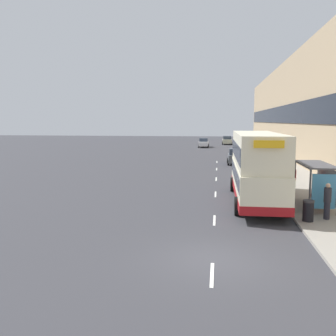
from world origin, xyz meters
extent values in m
plane|color=#38383D|center=(0.00, 0.00, 0.00)|extent=(220.00, 220.00, 0.00)
cube|color=gray|center=(6.50, 38.50, 0.07)|extent=(5.00, 93.00, 0.14)
cube|color=tan|center=(10.50, 38.50, 6.60)|extent=(3.00, 93.00, 13.21)
cube|color=black|center=(8.96, 38.50, 5.94)|extent=(0.12, 89.28, 2.38)
cube|color=silver|center=(0.00, -1.40, 0.01)|extent=(0.12, 2.00, 0.01)
cube|color=silver|center=(0.00, 5.44, 0.01)|extent=(0.12, 2.00, 0.01)
cube|color=silver|center=(0.00, 12.28, 0.01)|extent=(0.12, 2.00, 0.01)
cube|color=silver|center=(0.00, 19.13, 0.01)|extent=(0.12, 2.00, 0.01)
cube|color=silver|center=(0.00, 25.97, 0.01)|extent=(0.12, 2.00, 0.01)
cube|color=silver|center=(0.00, 32.81, 0.01)|extent=(0.12, 2.00, 0.01)
cube|color=#4C4C51|center=(5.60, 8.69, 2.58)|extent=(1.60, 4.20, 0.08)
cylinder|color=#4C4C51|center=(4.90, 6.69, 1.34)|extent=(0.10, 0.10, 2.40)
cylinder|color=#4C4C51|center=(4.90, 10.69, 1.34)|extent=(0.10, 0.10, 2.40)
cylinder|color=#4C4C51|center=(6.30, 10.69, 1.34)|extent=(0.10, 0.10, 2.40)
cube|color=#99A8B2|center=(6.27, 8.69, 1.46)|extent=(0.04, 3.68, 1.92)
cube|color=#3F8CBF|center=(5.60, 6.75, 1.39)|extent=(1.19, 0.10, 1.82)
cube|color=maroon|center=(5.85, 8.69, 0.59)|extent=(0.36, 2.80, 0.08)
cube|color=beige|center=(2.48, 10.00, 1.43)|extent=(2.55, 10.73, 1.85)
cube|color=beige|center=(2.48, 10.00, 3.33)|extent=(2.50, 10.41, 1.95)
cube|color=maroon|center=(2.48, 10.00, 0.72)|extent=(2.58, 10.79, 0.45)
cube|color=#2D3847|center=(2.48, 10.00, 1.79)|extent=(2.58, 10.09, 0.81)
cube|color=#2D3847|center=(2.48, 10.00, 3.23)|extent=(2.55, 10.09, 0.94)
cube|color=yellow|center=(2.48, 4.65, 3.95)|extent=(1.40, 0.08, 0.36)
cylinder|color=black|center=(1.20, 13.64, 0.50)|extent=(0.30, 1.00, 1.00)
cylinder|color=black|center=(3.75, 13.64, 0.50)|extent=(0.30, 1.00, 1.00)
cylinder|color=black|center=(1.20, 6.67, 0.50)|extent=(0.30, 1.00, 1.00)
cylinder|color=black|center=(3.75, 6.67, 0.50)|extent=(0.30, 1.00, 1.00)
cube|color=#B7B799|center=(1.98, 68.18, 0.71)|extent=(1.90, 4.50, 0.82)
cube|color=#2D3847|center=(1.98, 67.95, 1.46)|extent=(1.67, 2.16, 0.67)
cylinder|color=black|center=(1.03, 69.57, 0.30)|extent=(0.20, 0.60, 0.60)
cylinder|color=black|center=(2.93, 69.57, 0.30)|extent=(0.20, 0.60, 0.60)
cylinder|color=black|center=(1.03, 66.78, 0.30)|extent=(0.20, 0.60, 0.60)
cylinder|color=black|center=(2.93, 66.78, 0.30)|extent=(0.20, 0.60, 0.60)
cube|color=silver|center=(-2.68, 58.72, 0.70)|extent=(1.76, 4.46, 0.79)
cube|color=#2D3847|center=(-2.68, 58.94, 1.42)|extent=(1.55, 2.14, 0.65)
cylinder|color=black|center=(-1.80, 57.34, 0.30)|extent=(0.20, 0.60, 0.60)
cylinder|color=black|center=(-3.56, 57.34, 0.30)|extent=(0.20, 0.60, 0.60)
cylinder|color=black|center=(-1.80, 60.10, 0.30)|extent=(0.20, 0.60, 0.60)
cylinder|color=black|center=(-3.56, 60.10, 0.30)|extent=(0.20, 0.60, 0.60)
cube|color=#4C5156|center=(2.18, 30.75, 0.72)|extent=(1.75, 4.04, 0.85)
cube|color=#2D3847|center=(2.18, 30.55, 1.50)|extent=(1.54, 1.94, 0.70)
cylinder|color=black|center=(1.30, 32.00, 0.30)|extent=(0.20, 0.60, 0.60)
cylinder|color=black|center=(3.05, 32.00, 0.30)|extent=(0.20, 0.60, 0.60)
cylinder|color=black|center=(1.30, 29.50, 0.30)|extent=(0.20, 0.60, 0.60)
cylinder|color=black|center=(3.05, 29.50, 0.30)|extent=(0.20, 0.60, 0.60)
cylinder|color=#23232D|center=(5.57, 5.91, 0.57)|extent=(0.30, 0.30, 0.87)
cylinder|color=#26262D|center=(5.57, 5.91, 1.37)|extent=(0.36, 0.36, 0.72)
sphere|color=tan|center=(5.57, 5.91, 1.84)|extent=(0.23, 0.23, 0.23)
cylinder|color=#23232D|center=(5.27, 12.99, 0.57)|extent=(0.29, 0.29, 0.86)
cylinder|color=maroon|center=(5.27, 12.99, 1.36)|extent=(0.36, 0.36, 0.72)
sphere|color=tan|center=(5.27, 12.99, 1.84)|extent=(0.23, 0.23, 0.23)
cylinder|color=black|center=(4.55, 5.38, 0.61)|extent=(0.52, 0.52, 0.95)
cylinder|color=#2D2D33|center=(4.55, 5.38, 1.14)|extent=(0.55, 0.55, 0.10)
camera|label=1|loc=(0.13, -13.26, 5.03)|focal=40.00mm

